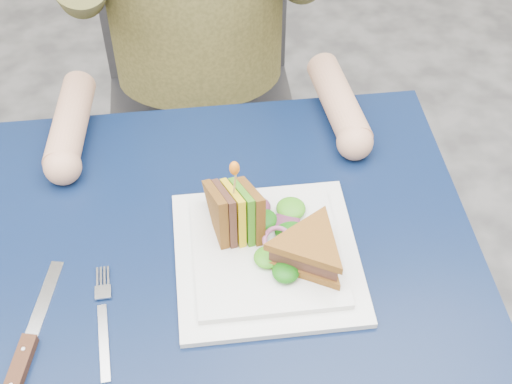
{
  "coord_description": "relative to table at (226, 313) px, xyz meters",
  "views": [
    {
      "loc": [
        -0.02,
        -0.58,
        1.55
      ],
      "look_at": [
        0.05,
        0.08,
        0.82
      ],
      "focal_mm": 50.0,
      "sensor_mm": 36.0,
      "label": 1
    }
  ],
  "objects": [
    {
      "name": "chair",
      "position": [
        0.0,
        0.72,
        -0.11
      ],
      "size": [
        0.42,
        0.4,
        0.93
      ],
      "color": "#47474C",
      "rests_on": "ground"
    },
    {
      "name": "fork",
      "position": [
        -0.17,
        -0.05,
        0.08
      ],
      "size": [
        0.02,
        0.18,
        0.01
      ],
      "color": "silver",
      "rests_on": "table"
    },
    {
      "name": "toothpick_frill",
      "position": [
        0.02,
        0.08,
        0.23
      ],
      "size": [
        0.01,
        0.01,
        0.02
      ],
      "primitive_type": "ellipsoid",
      "color": "orange",
      "rests_on": "sandwich_upright"
    },
    {
      "name": "sandwich_flat",
      "position": [
        0.12,
        0.01,
        0.12
      ],
      "size": [
        0.17,
        0.17,
        0.05
      ],
      "color": "brown",
      "rests_on": "plate"
    },
    {
      "name": "plate",
      "position": [
        0.06,
        0.03,
        0.09
      ],
      "size": [
        0.26,
        0.26,
        0.02
      ],
      "color": "white",
      "rests_on": "table"
    },
    {
      "name": "table",
      "position": [
        0.0,
        0.0,
        0.0
      ],
      "size": [
        0.75,
        0.75,
        0.73
      ],
      "color": "black",
      "rests_on": "ground"
    },
    {
      "name": "toothpick",
      "position": [
        0.02,
        0.08,
        0.2
      ],
      "size": [
        0.01,
        0.01,
        0.06
      ],
      "primitive_type": "cylinder",
      "rotation": [
        0.14,
        0.07,
        0.0
      ],
      "color": "tan",
      "rests_on": "sandwich_upright"
    },
    {
      "name": "sandwich_upright",
      "position": [
        0.02,
        0.08,
        0.13
      ],
      "size": [
        0.09,
        0.14,
        0.14
      ],
      "color": "brown",
      "rests_on": "plate"
    },
    {
      "name": "knife",
      "position": [
        -0.26,
        -0.09,
        0.09
      ],
      "size": [
        0.07,
        0.22,
        0.02
      ],
      "color": "silver",
      "rests_on": "table"
    },
    {
      "name": "onion_ring",
      "position": [
        0.08,
        0.04,
        0.11
      ],
      "size": [
        0.04,
        0.04,
        0.02
      ],
      "primitive_type": "torus",
      "rotation": [
        0.44,
        0.0,
        0.0
      ],
      "color": "#9E4C7A",
      "rests_on": "plate"
    },
    {
      "name": "lettuce_spill",
      "position": [
        0.07,
        0.04,
        0.11
      ],
      "size": [
        0.15,
        0.13,
        0.02
      ],
      "primitive_type": null,
      "color": "#337A14",
      "rests_on": "plate"
    }
  ]
}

